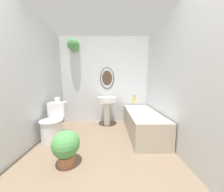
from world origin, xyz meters
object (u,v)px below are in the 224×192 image
(toilet, at_px, (54,125))
(pedestal_sink, at_px, (107,104))
(toilet_paper_roll, at_px, (57,100))
(bathtub, at_px, (142,122))
(shampoo_bottle, at_px, (135,99))
(potted_plant, at_px, (66,146))

(toilet, relative_size, pedestal_sink, 0.83)
(pedestal_sink, relative_size, toilet_paper_roll, 7.89)
(toilet, distance_m, pedestal_sink, 1.32)
(bathtub, xyz_separation_m, toilet_paper_roll, (-1.86, -0.04, 0.51))
(shampoo_bottle, relative_size, toilet_paper_roll, 1.89)
(bathtub, xyz_separation_m, potted_plant, (-1.33, -0.97, 0.02))
(toilet_paper_roll, bearing_deg, pedestal_sink, 27.77)
(pedestal_sink, height_order, shampoo_bottle, pedestal_sink)
(shampoo_bottle, bearing_deg, potted_plant, -128.27)
(shampoo_bottle, xyz_separation_m, potted_plant, (-1.30, -1.64, -0.39))
(shampoo_bottle, distance_m, toilet_paper_roll, 1.96)
(shampoo_bottle, distance_m, potted_plant, 2.13)
(pedestal_sink, height_order, potted_plant, pedestal_sink)
(potted_plant, distance_m, toilet_paper_roll, 1.17)
(bathtub, bearing_deg, shampoo_bottle, 93.06)
(bathtub, height_order, potted_plant, bathtub)
(pedestal_sink, xyz_separation_m, shampoo_bottle, (0.77, 0.17, 0.10))
(bathtub, bearing_deg, pedestal_sink, 147.90)
(toilet, height_order, shampoo_bottle, shampoo_bottle)
(shampoo_bottle, relative_size, potted_plant, 0.42)
(toilet_paper_roll, bearing_deg, toilet, -90.00)
(shampoo_bottle, bearing_deg, toilet_paper_roll, -158.47)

